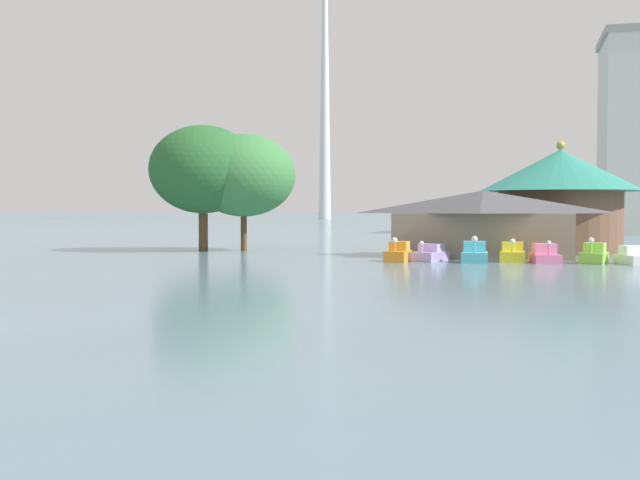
{
  "coord_description": "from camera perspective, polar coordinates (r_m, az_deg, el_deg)",
  "views": [
    {
      "loc": [
        16.72,
        -19.84,
        3.52
      ],
      "look_at": [
        6.05,
        24.14,
        1.79
      ],
      "focal_mm": 45.75,
      "sensor_mm": 36.0,
      "label": 1
    }
  ],
  "objects": [
    {
      "name": "pedal_boat_yellow",
      "position": [
        55.84,
        13.32,
        -0.94
      ],
      "size": [
        1.64,
        2.51,
        1.58
      ],
      "rotation": [
        0.0,
        0.0,
        -1.57
      ],
      "color": "yellow",
      "rests_on": "ground"
    },
    {
      "name": "pedal_boat_lime",
      "position": [
        55.5,
        18.61,
        -1.01
      ],
      "size": [
        2.06,
        2.61,
        1.7
      ],
      "rotation": [
        0.0,
        0.0,
        -1.84
      ],
      "color": "#8CCC3F",
      "rests_on": "ground"
    },
    {
      "name": "pedal_boat_lavender",
      "position": [
        55.7,
        7.67,
        -0.98
      ],
      "size": [
        2.55,
        3.35,
        1.39
      ],
      "rotation": [
        0.0,
        0.0,
        -1.9
      ],
      "color": "#B299D8",
      "rests_on": "ground"
    },
    {
      "name": "shoreline_tree_tall_left",
      "position": [
        68.42,
        -8.19,
        4.9
      ],
      "size": [
        8.91,
        8.91,
        10.44
      ],
      "color": "brown",
      "rests_on": "ground"
    },
    {
      "name": "green_roof_pavilion",
      "position": [
        68.93,
        16.44,
        3.11
      ],
      "size": [
        13.01,
        13.01,
        9.01
      ],
      "color": "brown",
      "rests_on": "ground"
    },
    {
      "name": "pedal_boat_pink",
      "position": [
        55.13,
        15.47,
        -1.03
      ],
      "size": [
        2.07,
        2.55,
        1.49
      ],
      "rotation": [
        0.0,
        0.0,
        -1.38
      ],
      "color": "pink",
      "rests_on": "ground"
    },
    {
      "name": "pedal_boat_white",
      "position": [
        55.49,
        21.1,
        -1.11
      ],
      "size": [
        2.28,
        3.0,
        1.49
      ],
      "rotation": [
        0.0,
        0.0,
        -1.24
      ],
      "color": "white",
      "rests_on": "ground"
    },
    {
      "name": "distant_broadcast_tower",
      "position": [
        288.17,
        0.34,
        15.9
      ],
      "size": [
        6.44,
        6.44,
        172.47
      ],
      "color": "silver",
      "rests_on": "ground"
    },
    {
      "name": "boathouse",
      "position": [
        61.14,
        11.35,
        1.25
      ],
      "size": [
        13.55,
        8.54,
        4.87
      ],
      "color": "gray",
      "rests_on": "ground"
    },
    {
      "name": "shoreline_tree_mid",
      "position": [
        68.59,
        -5.37,
        4.53
      ],
      "size": [
        8.73,
        8.73,
        9.79
      ],
      "color": "brown",
      "rests_on": "ground"
    },
    {
      "name": "pedal_boat_orange",
      "position": [
        54.8,
        5.51,
        -0.93
      ],
      "size": [
        1.63,
        2.82,
        1.65
      ],
      "rotation": [
        0.0,
        0.0,
        -1.66
      ],
      "color": "orange",
      "rests_on": "ground"
    },
    {
      "name": "pedal_boat_cyan",
      "position": [
        54.45,
        10.76,
        -0.97
      ],
      "size": [
        1.81,
        2.79,
        1.78
      ],
      "rotation": [
        0.0,
        0.0,
        -1.53
      ],
      "color": "#4CB7CC",
      "rests_on": "ground"
    }
  ]
}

